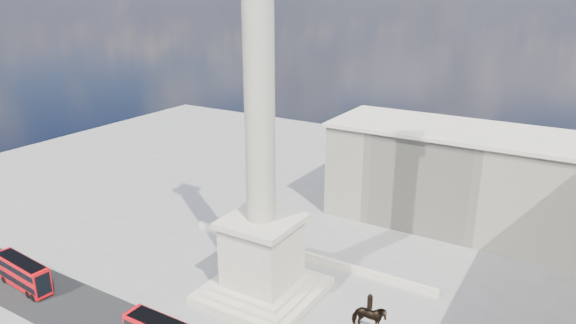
{
  "coord_description": "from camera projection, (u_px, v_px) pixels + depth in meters",
  "views": [
    {
      "loc": [
        33.03,
        -43.17,
        37.51
      ],
      "look_at": [
        5.02,
        3.07,
        19.6
      ],
      "focal_mm": 32.0,
      "sensor_mm": 36.0,
      "label": 1
    }
  ],
  "objects": [
    {
      "name": "ground",
      "position": [
        240.0,
        313.0,
        63.09
      ],
      "size": [
        180.0,
        180.0,
        0.0
      ],
      "primitive_type": "plane",
      "color": "gray",
      "rests_on": "ground"
    },
    {
      "name": "building_northeast",
      "position": [
        485.0,
        182.0,
        83.11
      ],
      "size": [
        51.0,
        17.0,
        16.6
      ],
      "color": "#BAB498",
      "rests_on": "ground"
    },
    {
      "name": "balustrade_wall",
      "position": [
        304.0,
        255.0,
        75.91
      ],
      "size": [
        40.0,
        0.6,
        1.1
      ],
      "primitive_type": "cube",
      "color": "beige",
      "rests_on": "ground"
    },
    {
      "name": "red_bus_e",
      "position": [
        23.0,
        273.0,
        67.92
      ],
      "size": [
        10.22,
        3.13,
        4.08
      ],
      "rotation": [
        0.0,
        0.0,
        -0.08
      ],
      "color": "red",
      "rests_on": "ground"
    },
    {
      "name": "nelsons_column",
      "position": [
        261.0,
        203.0,
        63.09
      ],
      "size": [
        14.0,
        14.0,
        49.85
      ],
      "color": "beige",
      "rests_on": "ground"
    }
  ]
}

